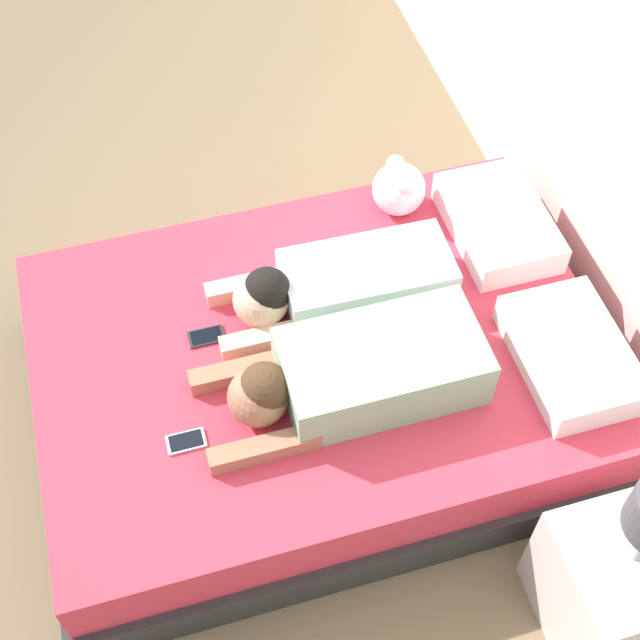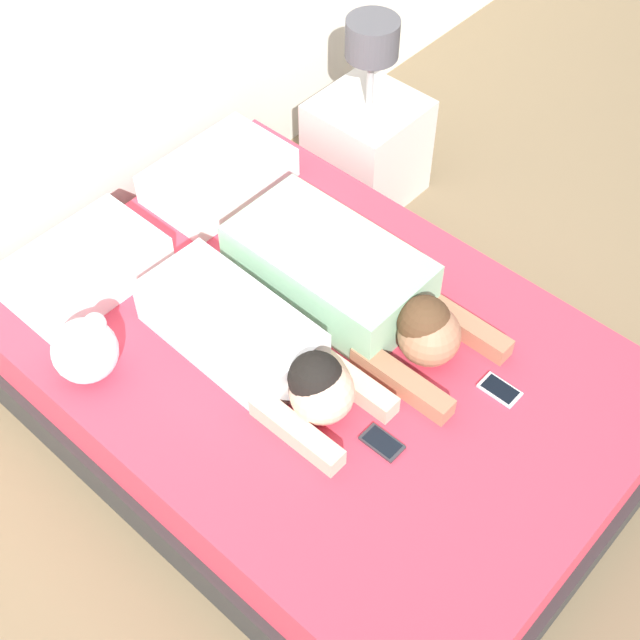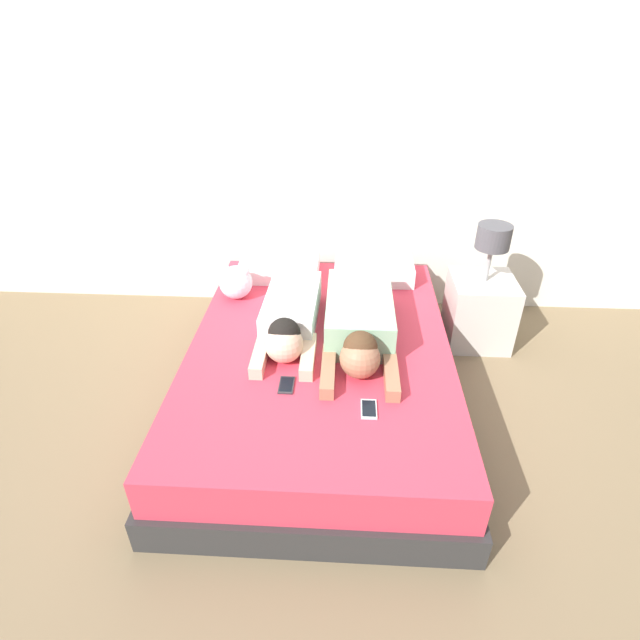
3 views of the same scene
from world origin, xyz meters
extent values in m
plane|color=#7F6B4C|center=(0.00, 0.00, 0.00)|extent=(12.00, 12.00, 0.00)
cube|color=#2D2D2D|center=(0.00, 0.00, 0.09)|extent=(1.52, 2.12, 0.19)
cube|color=#DB384C|center=(0.00, 0.00, 0.30)|extent=(1.46, 2.06, 0.22)
cube|color=white|center=(-0.33, 0.83, 0.47)|extent=(0.54, 0.35, 0.13)
cube|color=white|center=(0.33, 0.83, 0.47)|extent=(0.54, 0.35, 0.13)
cube|color=silver|center=(-0.18, 0.23, 0.50)|extent=(0.32, 0.63, 0.18)
sphere|color=beige|center=(-0.18, -0.17, 0.51)|extent=(0.21, 0.21, 0.21)
sphere|color=black|center=(-0.18, -0.15, 0.56)|extent=(0.17, 0.17, 0.17)
cube|color=beige|center=(-0.31, -0.18, 0.44)|extent=(0.07, 0.34, 0.07)
cube|color=beige|center=(-0.05, -0.18, 0.44)|extent=(0.07, 0.34, 0.07)
cube|color=#8CBF99|center=(0.22, 0.16, 0.51)|extent=(0.38, 0.69, 0.21)
sphere|color=#A37051|center=(0.22, -0.28, 0.51)|extent=(0.21, 0.21, 0.21)
sphere|color=#4C331E|center=(0.22, -0.25, 0.56)|extent=(0.18, 0.18, 0.18)
cube|color=#A37051|center=(0.06, -0.30, 0.44)|extent=(0.07, 0.38, 0.07)
cube|color=#A37051|center=(0.38, -0.30, 0.44)|extent=(0.07, 0.38, 0.07)
cube|color=#2D2D33|center=(-0.15, -0.39, 0.41)|extent=(0.07, 0.13, 0.01)
cube|color=black|center=(-0.15, -0.39, 0.42)|extent=(0.06, 0.11, 0.00)
cube|color=silver|center=(0.26, -0.54, 0.41)|extent=(0.07, 0.13, 0.01)
cube|color=black|center=(0.26, -0.54, 0.42)|extent=(0.06, 0.11, 0.00)
sphere|color=white|center=(-0.57, 0.49, 0.51)|extent=(0.21, 0.21, 0.21)
sphere|color=white|center=(-0.63, 0.49, 0.59)|extent=(0.08, 0.08, 0.08)
sphere|color=white|center=(-0.51, 0.49, 0.59)|extent=(0.08, 0.08, 0.08)
cube|color=beige|center=(1.06, 0.69, 0.24)|extent=(0.42, 0.42, 0.48)
camera|label=1|loc=(1.79, -0.52, 3.06)|focal=50.00mm
camera|label=2|loc=(-1.36, -1.23, 2.75)|focal=50.00mm
camera|label=3|loc=(0.13, -2.32, 2.02)|focal=28.00mm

